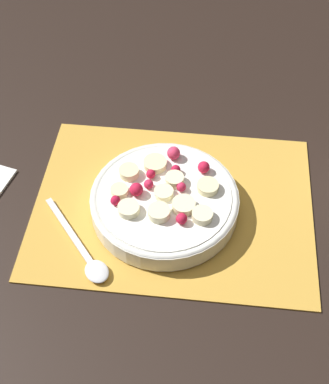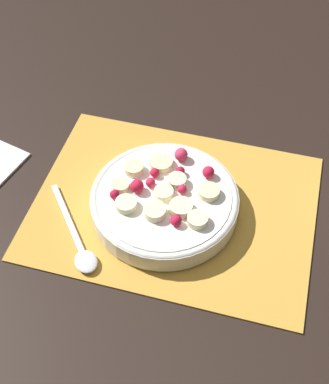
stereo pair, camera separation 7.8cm
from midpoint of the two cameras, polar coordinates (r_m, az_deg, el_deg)
The scene contains 4 objects.
ground_plane at distance 0.82m, azimuth -1.77°, elevation -1.65°, with size 3.00×3.00×0.00m, color black.
placemat at distance 0.82m, azimuth -1.77°, elevation -1.53°, with size 0.42×0.32×0.01m.
fruit_bowl at distance 0.79m, azimuth -2.80°, elevation -1.06°, with size 0.22×0.22×0.05m.
spoon at distance 0.77m, azimuth -11.15°, elevation -7.02°, with size 0.13×0.15×0.01m.
Camera 1 is at (-0.04, 0.50, 0.65)m, focal length 50.00 mm.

